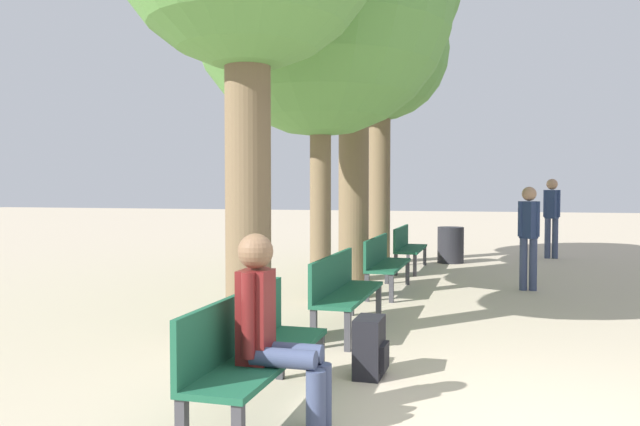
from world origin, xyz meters
TOP-DOWN VIEW (x-y plane):
  - bench_row_0 at (-1.63, 0.10)m, footprint 0.43×1.75m
  - bench_row_1 at (-1.63, 2.74)m, footprint 0.43×1.75m
  - bench_row_2 at (-1.63, 5.38)m, footprint 0.43×1.75m
  - bench_row_3 at (-1.63, 8.02)m, footprint 0.43×1.75m
  - tree_row_1 at (-2.33, 4.40)m, footprint 3.61×3.61m
  - tree_row_3 at (-2.33, 9.00)m, footprint 2.83×2.83m
  - person_seated at (-1.41, -0.09)m, footprint 0.60×0.34m
  - backpack at (-1.02, 1.19)m, footprint 0.26×0.36m
  - pedestrian_near at (0.47, 6.12)m, footprint 0.32×0.28m
  - pedestrian_mid at (1.21, 10.86)m, footprint 0.36×0.30m
  - trash_bin at (-0.90, 9.42)m, footprint 0.54×0.54m

SIDE VIEW (x-z plane):
  - backpack at x=-1.02m, z-range 0.00..0.48m
  - trash_bin at x=-0.90m, z-range 0.00..0.75m
  - bench_row_0 at x=-1.63m, z-range 0.07..0.90m
  - bench_row_1 at x=-1.63m, z-range 0.07..0.90m
  - bench_row_2 at x=-1.63m, z-range 0.07..0.90m
  - bench_row_3 at x=-1.63m, z-range 0.07..0.90m
  - person_seated at x=-1.41m, z-range 0.04..1.29m
  - pedestrian_near at x=0.47m, z-range 0.11..1.69m
  - pedestrian_mid at x=1.21m, z-range 0.13..1.90m
  - tree_row_1 at x=-2.33m, z-range 1.11..6.98m
  - tree_row_3 at x=-2.33m, z-range 1.40..7.19m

